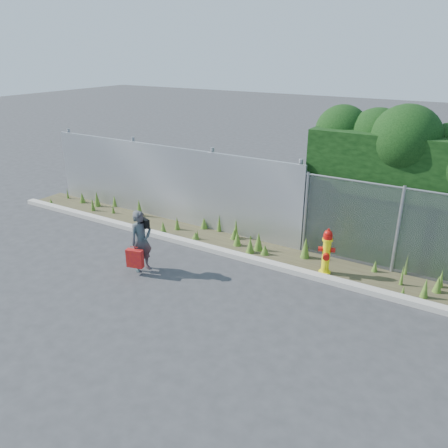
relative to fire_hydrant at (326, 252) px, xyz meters
name	(u,v)px	position (x,y,z in m)	size (l,w,h in m)	color
ground	(202,292)	(-1.92, -2.13, -0.53)	(80.00, 80.00, 0.00)	#333436
curb	(243,257)	(-1.92, -0.33, -0.47)	(16.00, 0.22, 0.12)	#B0AA9F
weed_strip	(264,245)	(-1.73, 0.39, -0.38)	(16.00, 1.33, 0.55)	#413B25
corrugated_fence	(166,183)	(-5.17, 0.88, 0.57)	(8.50, 0.21, 2.30)	#A4A6AB
fire_hydrant	(326,252)	(0.00, 0.00, 0.00)	(0.37, 0.33, 1.10)	#FAEA0D
woman	(141,241)	(-3.65, -1.97, 0.19)	(0.52, 0.34, 1.44)	#106667
red_tote_bag	(135,258)	(-3.63, -2.24, -0.13)	(0.38, 0.14, 0.50)	#9F091F
black_shoulder_bag	(145,223)	(-3.60, -1.86, 0.60)	(0.26, 0.11, 0.19)	black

